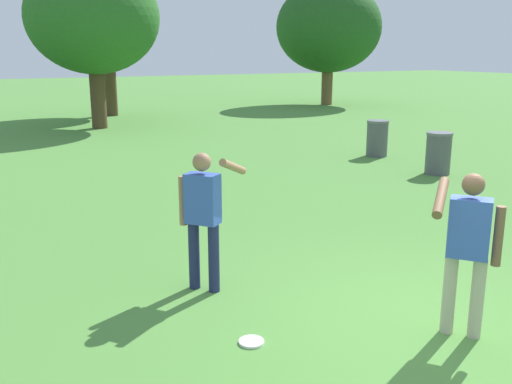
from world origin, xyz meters
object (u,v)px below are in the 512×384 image
at_px(tree_tall_left, 93,18).
at_px(tree_broad_center, 107,23).
at_px(trash_can_beside_table, 438,153).
at_px(tree_far_right, 329,27).
at_px(person_catcher, 468,243).
at_px(frisbee, 251,342).
at_px(trash_can_further_along, 377,138).
at_px(person_thrower, 203,211).

height_order(tree_tall_left, tree_broad_center, tree_tall_left).
bearing_deg(trash_can_beside_table, tree_far_right, 63.16).
xyz_separation_m(person_catcher, tree_far_right, (13.45, 21.41, 2.96)).
bearing_deg(frisbee, trash_can_further_along, 43.79).
xyz_separation_m(person_thrower, trash_can_further_along, (7.59, 5.98, -0.48)).
height_order(person_catcher, tree_far_right, tree_far_right).
height_order(frisbee, trash_can_further_along, trash_can_further_along).
bearing_deg(trash_can_beside_table, tree_broad_center, 102.16).
xyz_separation_m(tree_tall_left, tree_far_right, (12.81, 3.86, 0.04)).
xyz_separation_m(trash_can_further_along, tree_broad_center, (-3.68, 13.30, 3.42)).
xyz_separation_m(trash_can_further_along, tree_tall_left, (-5.17, 9.32, 3.40)).
bearing_deg(person_thrower, trash_can_further_along, 38.25).
relative_size(person_thrower, trash_can_beside_table, 1.71).
bearing_deg(trash_can_beside_table, person_catcher, -133.82).
height_order(person_catcher, trash_can_beside_table, person_catcher).
height_order(person_thrower, trash_can_beside_table, person_thrower).
distance_m(trash_can_further_along, tree_broad_center, 14.22).
distance_m(trash_can_beside_table, tree_far_right, 17.87).
relative_size(trash_can_further_along, tree_broad_center, 0.17).
xyz_separation_m(person_thrower, tree_far_right, (15.23, 19.16, 2.96)).
bearing_deg(tree_far_right, person_thrower, -128.47).
bearing_deg(tree_far_right, tree_tall_left, -163.22).
height_order(person_catcher, frisbee, person_catcher).
bearing_deg(trash_can_further_along, tree_far_right, 59.91).
relative_size(person_thrower, tree_far_right, 0.26).
relative_size(frisbee, trash_can_beside_table, 0.26).
bearing_deg(frisbee, tree_broad_center, 78.97).
xyz_separation_m(trash_can_beside_table, tree_broad_center, (-3.40, 15.77, 3.42)).
bearing_deg(person_catcher, frisbee, 156.24).
relative_size(trash_can_further_along, tree_far_right, 0.15).
distance_m(person_catcher, frisbee, 2.28).
distance_m(person_thrower, person_catcher, 2.87).
height_order(frisbee, trash_can_beside_table, trash_can_beside_table).
xyz_separation_m(person_thrower, person_catcher, (1.78, -2.25, 0.00)).
xyz_separation_m(trash_can_beside_table, tree_far_right, (7.92, 15.65, 3.44)).
distance_m(person_thrower, tree_tall_left, 15.77).
xyz_separation_m(frisbee, tree_tall_left, (2.54, 16.71, 3.87)).
distance_m(person_thrower, frisbee, 1.70).
height_order(person_catcher, tree_tall_left, tree_tall_left).
xyz_separation_m(trash_can_beside_table, tree_tall_left, (-4.89, 11.79, 3.40)).
height_order(trash_can_beside_table, tree_broad_center, tree_broad_center).
distance_m(frisbee, tree_tall_left, 17.34).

